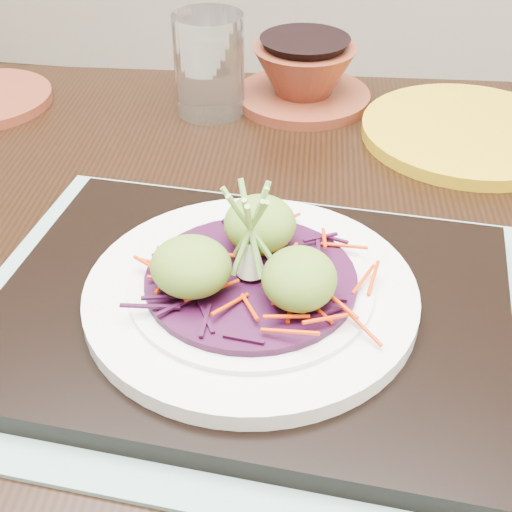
% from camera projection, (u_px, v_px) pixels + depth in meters
% --- Properties ---
extents(dining_table, '(1.20, 0.86, 0.71)m').
position_uv_depth(dining_table, '(267.00, 333.00, 0.65)').
color(dining_table, black).
rests_on(dining_table, ground).
extents(placemat, '(0.43, 0.35, 0.00)m').
position_uv_depth(placemat, '(251.00, 320.00, 0.52)').
color(placemat, gray).
rests_on(placemat, dining_table).
extents(serving_tray, '(0.38, 0.29, 0.02)m').
position_uv_depth(serving_tray, '(251.00, 309.00, 0.52)').
color(serving_tray, black).
rests_on(serving_tray, placemat).
extents(white_plate, '(0.24, 0.24, 0.02)m').
position_uv_depth(white_plate, '(251.00, 292.00, 0.51)').
color(white_plate, silver).
rests_on(white_plate, serving_tray).
extents(cabbage_bed, '(0.15, 0.15, 0.01)m').
position_uv_depth(cabbage_bed, '(251.00, 279.00, 0.50)').
color(cabbage_bed, '#2F0925').
rests_on(cabbage_bed, white_plate).
extents(carrot_julienne, '(0.18, 0.18, 0.01)m').
position_uv_depth(carrot_julienne, '(251.00, 271.00, 0.50)').
color(carrot_julienne, '#C52D03').
rests_on(carrot_julienne, cabbage_bed).
extents(guacamole_scoops, '(0.13, 0.11, 0.04)m').
position_uv_depth(guacamole_scoops, '(251.00, 256.00, 0.49)').
color(guacamole_scoops, '#517122').
rests_on(guacamole_scoops, cabbage_bed).
extents(scallion_garnish, '(0.05, 0.05, 0.08)m').
position_uv_depth(scallion_garnish, '(251.00, 233.00, 0.48)').
color(scallion_garnish, '#79B147').
rests_on(scallion_garnish, cabbage_bed).
extents(water_glass, '(0.08, 0.08, 0.11)m').
position_uv_depth(water_glass, '(209.00, 64.00, 0.78)').
color(water_glass, white).
rests_on(water_glass, dining_table).
extents(terracotta_bowl_set, '(0.17, 0.17, 0.07)m').
position_uv_depth(terracotta_bowl_set, '(304.00, 78.00, 0.81)').
color(terracotta_bowl_set, '#5D2516').
rests_on(terracotta_bowl_set, dining_table).
extents(yellow_plate, '(0.27, 0.27, 0.01)m').
position_uv_depth(yellow_plate, '(468.00, 132.00, 0.75)').
color(yellow_plate, '#B18A13').
rests_on(yellow_plate, dining_table).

